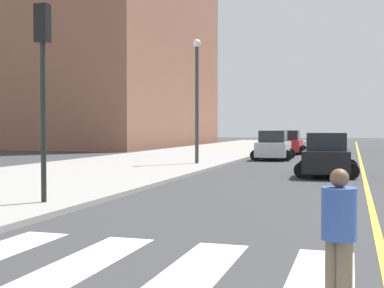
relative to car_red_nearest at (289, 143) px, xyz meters
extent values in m
cube|color=gray|center=(-6.85, -19.54, -0.81)|extent=(10.00, 120.00, 0.15)
cube|color=silver|center=(0.85, -35.54, -0.88)|extent=(0.90, 4.00, 0.01)
cube|color=silver|center=(2.65, -35.54, -0.88)|extent=(0.90, 4.00, 0.01)
cube|color=silver|center=(4.45, -35.54, -0.88)|extent=(0.90, 4.00, 0.01)
cube|color=yellow|center=(5.35, 0.46, -0.88)|extent=(0.16, 80.00, 0.01)
cube|color=#8C5944|center=(-21.63, 15.18, 9.81)|extent=(16.00, 32.00, 21.39)
cube|color=red|center=(0.00, 0.06, -0.19)|extent=(1.97, 4.26, 0.91)
cube|color=#1E2328|center=(0.00, -0.19, 0.63)|extent=(1.64, 2.14, 0.77)
cylinder|color=black|center=(0.96, 1.39, -0.54)|extent=(0.69, 0.23, 0.69)
cylinder|color=black|center=(-1.00, 1.36, -0.54)|extent=(0.69, 0.23, 0.69)
cylinder|color=black|center=(0.99, -1.24, -0.54)|extent=(0.69, 0.23, 0.69)
cylinder|color=black|center=(-0.96, -1.26, -0.54)|extent=(0.69, 0.23, 0.69)
cube|color=black|center=(3.81, -18.99, -0.19)|extent=(2.00, 4.28, 0.91)
cube|color=#1E2328|center=(3.82, -19.25, 0.63)|extent=(1.66, 2.15, 0.77)
cylinder|color=black|center=(4.76, -17.66, -0.54)|extent=(0.69, 0.24, 0.69)
cylinder|color=black|center=(2.81, -17.70, -0.54)|extent=(0.69, 0.24, 0.69)
cylinder|color=black|center=(4.82, -20.29, -0.54)|extent=(0.69, 0.24, 0.69)
cylinder|color=black|center=(2.86, -20.33, -0.54)|extent=(0.69, 0.24, 0.69)
cube|color=#B7B7BC|center=(-0.11, -7.78, -0.18)|extent=(2.04, 4.34, 0.92)
cube|color=#1E2328|center=(-0.11, -8.03, 0.65)|extent=(1.69, 2.19, 0.78)
cylinder|color=black|center=(0.85, -6.42, -0.54)|extent=(0.70, 0.24, 0.70)
cylinder|color=black|center=(-1.14, -6.47, -0.54)|extent=(0.70, 0.24, 0.70)
cylinder|color=black|center=(0.91, -9.08, -0.54)|extent=(0.70, 0.24, 0.70)
cylinder|color=black|center=(-1.07, -9.13, -0.54)|extent=(0.70, 0.24, 0.70)
cylinder|color=black|center=(-2.94, -30.56, 1.36)|extent=(0.14, 0.14, 4.20)
cube|color=black|center=(-2.94, -30.56, 3.96)|extent=(0.36, 0.28, 1.00)
sphere|color=red|center=(-2.94, -30.38, 4.26)|extent=(0.18, 0.18, 0.18)
sphere|color=orange|center=(-2.94, -30.38, 3.96)|extent=(0.18, 0.18, 0.18)
sphere|color=green|center=(-2.94, -30.38, 3.66)|extent=(0.18, 0.18, 0.18)
cylinder|color=brown|center=(4.78, -36.51, -0.48)|extent=(0.19, 0.19, 0.81)
cylinder|color=brown|center=(4.65, -36.40, -0.48)|extent=(0.19, 0.19, 0.81)
cylinder|color=#335199|center=(4.72, -36.46, 0.23)|extent=(0.41, 0.41, 0.61)
sphere|color=brown|center=(4.72, -36.46, 0.65)|extent=(0.22, 0.22, 0.22)
cylinder|color=#38383D|center=(-3.34, -14.74, 2.48)|extent=(0.20, 0.20, 6.43)
sphere|color=silver|center=(-3.34, -14.74, 5.85)|extent=(0.44, 0.44, 0.44)
camera|label=1|loc=(4.86, -42.85, 1.23)|focal=49.88mm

